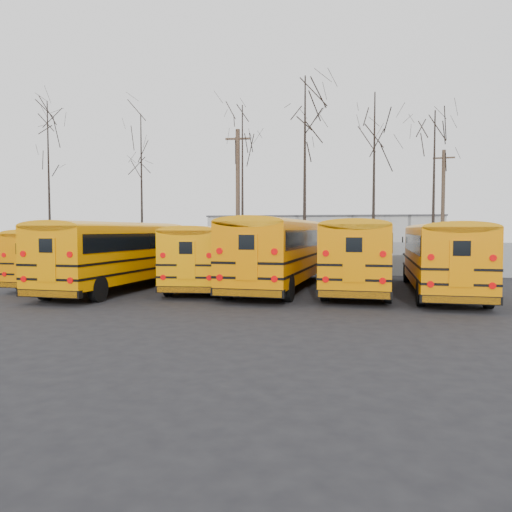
% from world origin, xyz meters
% --- Properties ---
extents(ground, '(120.00, 120.00, 0.00)m').
position_xyz_m(ground, '(0.00, 0.00, 0.00)').
color(ground, black).
rests_on(ground, ground).
extents(fence, '(40.00, 0.04, 2.00)m').
position_xyz_m(fence, '(0.00, 12.00, 1.00)').
color(fence, gray).
rests_on(fence, ground).
extents(distant_building, '(22.00, 8.00, 4.00)m').
position_xyz_m(distant_building, '(2.00, 32.00, 2.00)').
color(distant_building, '#B6B7B1').
rests_on(distant_building, ground).
extents(bus_a, '(2.88, 10.10, 2.79)m').
position_xyz_m(bus_a, '(-8.43, 4.32, 1.64)').
color(bus_a, black).
rests_on(bus_a, ground).
extents(bus_b, '(3.28, 11.33, 3.13)m').
position_xyz_m(bus_b, '(-5.43, 2.21, 1.84)').
color(bus_b, black).
rests_on(bus_b, ground).
extents(bus_c, '(3.32, 10.67, 2.94)m').
position_xyz_m(bus_c, '(-1.77, 4.20, 1.72)').
color(bus_c, black).
rests_on(bus_c, ground).
extents(bus_d, '(3.56, 11.97, 3.31)m').
position_xyz_m(bus_d, '(1.60, 3.85, 1.94)').
color(bus_d, black).
rests_on(bus_d, ground).
extents(bus_e, '(3.29, 11.52, 3.19)m').
position_xyz_m(bus_e, '(5.26, 4.08, 1.87)').
color(bus_e, black).
rests_on(bus_e, ground).
extents(bus_f, '(2.96, 11.07, 3.07)m').
position_xyz_m(bus_f, '(8.57, 3.35, 1.80)').
color(bus_f, black).
rests_on(bus_f, ground).
extents(utility_pole_left, '(1.71, 0.30, 9.59)m').
position_xyz_m(utility_pole_left, '(-2.91, 14.92, 4.93)').
color(utility_pole_left, '#4C392B').
rests_on(utility_pole_left, ground).
extents(utility_pole_right, '(1.49, 0.34, 8.41)m').
position_xyz_m(utility_pole_right, '(11.18, 19.06, 4.32)').
color(utility_pole_right, '#443426').
rests_on(utility_pole_right, ground).
extents(tree_0, '(0.26, 0.26, 12.02)m').
position_xyz_m(tree_0, '(-16.91, 14.32, 6.01)').
color(tree_0, black).
rests_on(tree_0, ground).
extents(tree_1, '(0.26, 0.26, 11.01)m').
position_xyz_m(tree_1, '(-10.07, 15.14, 5.50)').
color(tree_1, black).
rests_on(tree_1, ground).
extents(tree_2, '(0.26, 0.26, 11.15)m').
position_xyz_m(tree_2, '(-2.51, 14.61, 5.57)').
color(tree_2, black).
rests_on(tree_2, ground).
extents(tree_3, '(0.26, 0.26, 12.86)m').
position_xyz_m(tree_3, '(1.71, 14.69, 6.43)').
color(tree_3, black).
rests_on(tree_3, ground).
extents(tree_4, '(0.26, 0.26, 12.44)m').
position_xyz_m(tree_4, '(6.31, 17.96, 6.22)').
color(tree_4, black).
rests_on(tree_4, ground).
extents(tree_5, '(0.26, 0.26, 10.09)m').
position_xyz_m(tree_5, '(9.78, 14.02, 5.04)').
color(tree_5, black).
rests_on(tree_5, ground).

